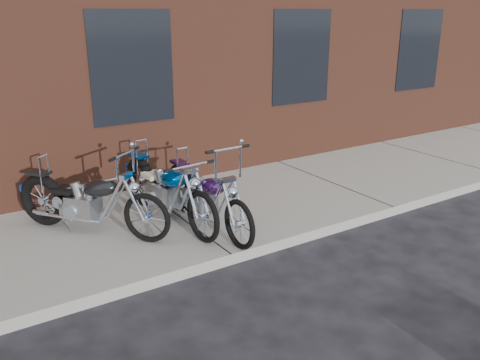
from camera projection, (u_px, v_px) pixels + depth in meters
ground at (232, 265)px, 6.45m from camera, size 120.00×120.00×0.00m
sidewalk at (179, 221)px, 7.62m from camera, size 22.00×3.00×0.15m
chopper_purple at (205, 198)px, 7.13m from camera, size 0.56×2.30×1.29m
chopper_blue at (167, 192)px, 7.31m from camera, size 0.60×2.46×1.07m
chopper_third at (89, 203)px, 6.91m from camera, size 1.53×1.96×1.21m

